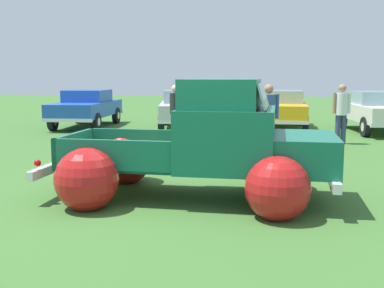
% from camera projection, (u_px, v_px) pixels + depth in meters
% --- Properties ---
extents(ground_plane, '(80.00, 80.00, 0.00)m').
position_uv_depth(ground_plane, '(187.00, 197.00, 7.77)').
color(ground_plane, '#3D6B2D').
extents(vintage_pickup_truck, '(4.69, 2.90, 1.96)m').
position_uv_depth(vintage_pickup_truck, '(211.00, 152.00, 7.59)').
color(vintage_pickup_truck, black).
rests_on(vintage_pickup_truck, ground).
extents(show_car_0, '(2.01, 4.51, 1.43)m').
position_uv_depth(show_car_0, '(87.00, 107.00, 18.53)').
color(show_car_0, black).
rests_on(show_car_0, ground).
extents(show_car_1, '(2.58, 4.60, 1.43)m').
position_uv_depth(show_car_1, '(186.00, 108.00, 17.93)').
color(show_car_1, black).
rests_on(show_car_1, ground).
extents(show_car_2, '(2.04, 4.57, 1.43)m').
position_uv_depth(show_car_2, '(281.00, 108.00, 17.85)').
color(show_car_2, black).
rests_on(show_car_2, ground).
extents(show_car_3, '(2.34, 4.52, 1.43)m').
position_uv_depth(show_car_3, '(378.00, 110.00, 16.74)').
color(show_car_3, black).
rests_on(show_car_3, ground).
extents(spectator_0, '(0.54, 0.38, 1.77)m').
position_uv_depth(spectator_0, '(268.00, 114.00, 11.95)').
color(spectator_0, navy).
rests_on(spectator_0, ground).
extents(spectator_1, '(0.54, 0.40, 1.74)m').
position_uv_depth(spectator_1, '(341.00, 110.00, 13.79)').
color(spectator_1, navy).
rests_on(spectator_1, ground).
extents(spectator_2, '(0.34, 0.53, 1.71)m').
position_uv_depth(spectator_2, '(175.00, 109.00, 14.40)').
color(spectator_2, navy).
rests_on(spectator_2, ground).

